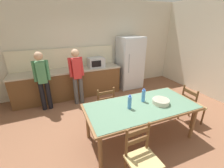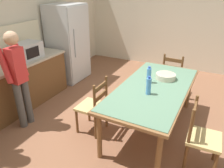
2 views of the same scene
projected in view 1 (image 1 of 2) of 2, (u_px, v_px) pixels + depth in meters
ground_plane at (127, 132)px, 3.27m from camera, size 8.32×8.32×0.00m
wall_back at (90, 47)px, 4.96m from camera, size 6.52×0.12×2.90m
kitchen_counter at (70, 83)px, 4.68m from camera, size 3.21×0.66×0.88m
counter_splashback at (66, 58)px, 4.66m from camera, size 3.17×0.03×0.60m
refrigerator at (130, 63)px, 5.25m from camera, size 0.81×0.73×1.77m
microwave at (96, 62)px, 4.76m from camera, size 0.50×0.39×0.30m
dining_table at (142, 109)px, 2.85m from camera, size 2.16×1.05×0.76m
bottle_near_centre at (130, 102)px, 2.68m from camera, size 0.07×0.07×0.27m
bottle_off_centre at (143, 96)px, 2.92m from camera, size 0.07×0.07×0.27m
serving_bowl at (161, 101)px, 2.87m from camera, size 0.32×0.32×0.09m
chair_side_near_left at (142, 159)px, 2.10m from camera, size 0.43×0.41×0.91m
chair_head_end at (192, 106)px, 3.42m from camera, size 0.42×0.44×0.91m
chair_side_far_left at (104, 105)px, 3.45m from camera, size 0.42×0.40×0.91m
person_at_sink at (43, 79)px, 3.80m from camera, size 0.39×0.27×1.57m
person_at_counter at (77, 74)px, 4.11m from camera, size 0.40×0.27×1.58m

